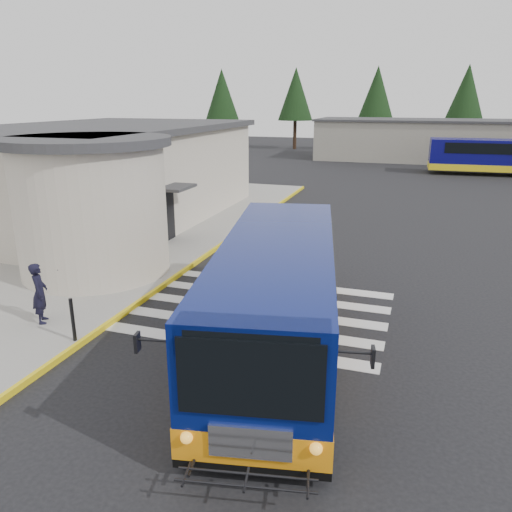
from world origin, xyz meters
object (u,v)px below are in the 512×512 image
(transit_bus, at_px, (277,302))
(pedestrian_a, at_px, (40,293))
(bollard, at_px, (73,320))
(pedestrian_b, at_px, (63,268))
(far_bus_a, at_px, (491,155))

(transit_bus, height_order, pedestrian_a, transit_bus)
(pedestrian_a, xyz_separation_m, bollard, (1.59, -0.69, -0.28))
(transit_bus, xyz_separation_m, bollard, (-5.08, -1.33, -0.65))
(pedestrian_a, height_order, pedestrian_b, pedestrian_a)
(pedestrian_a, distance_m, pedestrian_b, 2.28)
(pedestrian_b, relative_size, bollard, 1.39)
(transit_bus, height_order, bollard, transit_bus)
(far_bus_a, bearing_deg, bollard, 157.37)
(bollard, xyz_separation_m, far_bus_a, (13.59, 37.14, 0.92))
(transit_bus, bearing_deg, bollard, -176.40)
(pedestrian_b, distance_m, far_bus_a, 37.93)
(transit_bus, distance_m, pedestrian_a, 6.72)
(pedestrian_b, height_order, far_bus_a, far_bus_a)
(pedestrian_b, distance_m, bollard, 3.75)
(bollard, relative_size, far_bus_a, 0.12)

